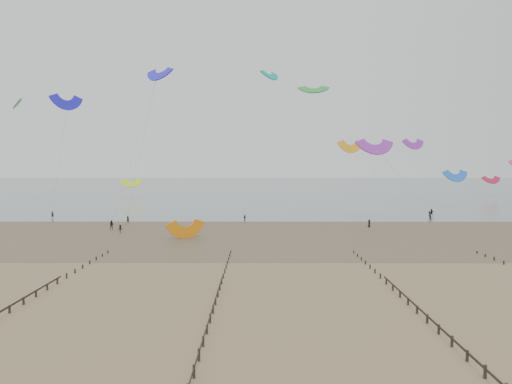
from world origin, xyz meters
TOP-DOWN VIEW (x-y plane):
  - ground at (0.00, 0.00)m, footprint 500.00×500.00m
  - sea_and_shore at (-4.08, 34.40)m, footprint 500.00×665.00m
  - groynes at (4.00, -19.05)m, footprint 72.16×50.16m
  - kitesurfer_lead at (-20.51, 48.24)m, footprint 0.59×0.40m
  - kitesurfers at (16.10, 48.82)m, footprint 92.80×30.25m
  - grounded_kite at (-4.62, 26.49)m, footprint 7.88×7.56m
  - kites_airborne at (-13.81, 86.84)m, footprint 218.47×96.85m

SIDE VIEW (x-z plane):
  - ground at x=0.00m, z-range 0.00..0.00m
  - grounded_kite at x=-4.62m, z-range -1.71..1.71m
  - sea_and_shore at x=-4.08m, z-range -0.01..0.02m
  - groynes at x=4.00m, z-range -0.03..0.97m
  - kitesurfer_lead at x=-20.51m, z-range 0.00..1.59m
  - kitesurfers at x=16.10m, z-range -0.08..1.79m
  - kites_airborne at x=-13.81m, z-range 0.56..39.29m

